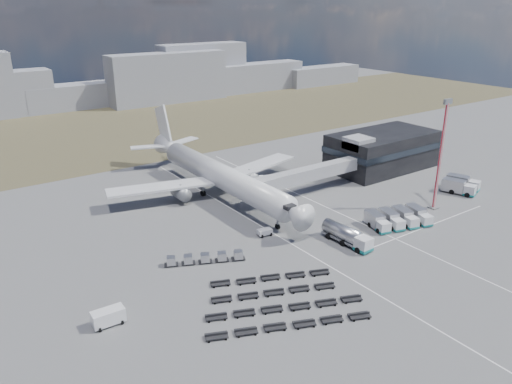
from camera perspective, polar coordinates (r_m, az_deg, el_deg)
ground at (r=96.03m, az=5.78°, el=-6.06°), size 420.00×420.00×0.00m
grass_strip at (r=188.12m, az=-16.77°, el=6.69°), size 420.00×90.00×0.01m
lane_markings at (r=104.04m, az=8.79°, el=-3.99°), size 47.12×110.00×0.01m
terminal at (r=141.99m, az=14.22°, el=4.69°), size 30.40×16.40×11.00m
jet_bridge at (r=117.92m, az=5.26°, el=1.85°), size 30.30×3.80×7.05m
airliner at (r=118.24m, az=-4.41°, el=2.05°), size 51.59×64.53×17.62m
skyline at (r=224.39m, az=-21.71°, el=10.94°), size 312.91×23.88×25.34m
fuel_tanker at (r=96.85m, az=10.34°, el=-4.90°), size 3.32×11.07×3.54m
pushback_tug at (r=99.05m, az=1.00°, el=-4.64°), size 3.06×2.01×1.33m
utility_van at (r=76.39m, az=-16.52°, el=-13.58°), size 4.68×2.23×2.44m
catering_truck at (r=122.35m, az=0.77°, el=0.84°), size 3.66×6.29×2.71m
service_trucks_near at (r=107.40m, az=15.95°, el=-2.90°), size 13.84×9.98×2.76m
service_trucks_far at (r=131.22m, az=22.37°, el=0.76°), size 8.63×9.43×3.13m
uld_row at (r=89.48m, az=-5.84°, el=-7.52°), size 13.65×7.31×1.57m
baggage_dollies at (r=78.56m, az=2.57°, el=-12.30°), size 27.31×22.77×0.76m
floodlight_mast at (r=115.14m, az=20.33°, el=3.93°), size 2.30×1.90×24.58m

